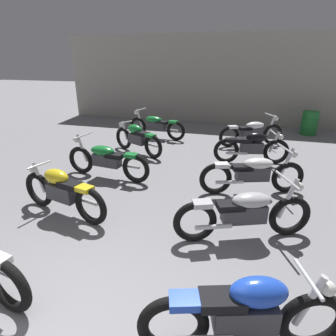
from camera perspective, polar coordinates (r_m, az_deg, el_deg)
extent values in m
cube|color=#9E998E|center=(12.36, 9.59, 17.33)|extent=(13.23, 0.24, 3.60)
torus|color=black|center=(3.71, -29.79, -20.06)|extent=(0.68, 0.22, 0.67)
cylinder|color=silver|center=(3.94, -30.39, -17.84)|extent=(0.55, 0.16, 0.07)
torus|color=black|center=(5.78, -24.79, -4.00)|extent=(0.68, 0.26, 0.67)
torus|color=black|center=(4.86, -15.47, -7.52)|extent=(0.68, 0.26, 0.67)
cylinder|color=silver|center=(5.62, -24.71, -1.79)|extent=(0.25, 0.12, 0.56)
cube|color=#38383D|center=(5.26, -20.69, -4.65)|extent=(0.61, 0.37, 0.28)
ellipsoid|color=yellow|center=(5.22, -21.81, -1.62)|extent=(0.57, 0.39, 0.26)
cube|color=black|center=(5.02, -19.34, -3.19)|extent=(0.44, 0.33, 0.10)
cube|color=yellow|center=(4.79, -16.68, -4.05)|extent=(0.32, 0.26, 0.08)
cylinder|color=silver|center=(5.48, -24.75, 0.59)|extent=(0.15, 0.48, 0.04)
sphere|color=white|center=(5.68, -25.77, -0.20)|extent=(0.14, 0.14, 0.14)
cylinder|color=silver|center=(5.11, -16.46, -6.38)|extent=(0.55, 0.20, 0.07)
torus|color=black|center=(7.07, -17.30, 1.56)|extent=(0.68, 0.18, 0.67)
torus|color=black|center=(6.26, -6.56, -0.15)|extent=(0.68, 0.18, 0.67)
cylinder|color=silver|center=(6.93, -17.07, 3.89)|extent=(0.28, 0.10, 0.66)
cube|color=#38383D|center=(6.60, -12.33, 1.57)|extent=(0.68, 0.31, 0.28)
ellipsoid|color=#197F33|center=(6.59, -13.20, 3.48)|extent=(0.63, 0.39, 0.22)
cube|color=black|center=(6.44, -10.80, 2.50)|extent=(0.42, 0.28, 0.10)
cube|color=#197F33|center=(6.21, -7.49, 2.56)|extent=(0.30, 0.23, 0.08)
cylinder|color=silver|center=(6.81, -16.95, 6.32)|extent=(0.11, 0.68, 0.04)
sphere|color=white|center=(6.97, -18.14, 5.49)|extent=(0.14, 0.14, 0.14)
cylinder|color=silver|center=(6.49, -7.95, 0.39)|extent=(0.55, 0.13, 0.07)
torus|color=black|center=(8.75, -9.03, 6.01)|extent=(0.65, 0.40, 0.67)
torus|color=black|center=(7.81, -3.04, 4.36)|extent=(0.65, 0.40, 0.67)
cylinder|color=silver|center=(8.63, -8.79, 7.58)|extent=(0.25, 0.17, 0.56)
cube|color=#38383D|center=(8.24, -6.23, 5.90)|extent=(0.62, 0.47, 0.28)
ellipsoid|color=#197F33|center=(8.24, -6.77, 7.90)|extent=(0.59, 0.49, 0.26)
cube|color=black|center=(8.03, -5.24, 7.01)|extent=(0.47, 0.40, 0.10)
cube|color=#197F33|center=(7.79, -3.60, 6.61)|extent=(0.34, 0.31, 0.08)
cylinder|color=silver|center=(8.52, -8.64, 9.22)|extent=(0.25, 0.44, 0.04)
sphere|color=white|center=(8.70, -9.43, 8.61)|extent=(0.14, 0.14, 0.14)
cylinder|color=silver|center=(8.07, -3.62, 4.77)|extent=(0.52, 0.31, 0.07)
torus|color=black|center=(10.24, -6.13, 8.39)|extent=(0.68, 0.23, 0.67)
torus|color=black|center=(9.54, 1.61, 7.54)|extent=(0.68, 0.23, 0.67)
cylinder|color=silver|center=(10.13, -5.81, 10.06)|extent=(0.28, 0.12, 0.66)
cube|color=#38383D|center=(9.84, -2.41, 8.57)|extent=(0.69, 0.35, 0.28)
ellipsoid|color=#197F33|center=(9.84, -2.94, 9.87)|extent=(0.65, 0.42, 0.22)
cube|color=black|center=(9.71, -1.26, 9.25)|extent=(0.44, 0.31, 0.10)
cube|color=#197F33|center=(9.51, 1.07, 9.36)|extent=(0.31, 0.25, 0.08)
cylinder|color=silver|center=(10.04, -5.58, 11.77)|extent=(0.16, 0.68, 0.04)
sphere|color=white|center=(10.17, -6.54, 11.16)|extent=(0.14, 0.14, 0.14)
cylinder|color=silver|center=(9.76, 0.58, 7.75)|extent=(0.55, 0.17, 0.07)
torus|color=black|center=(3.27, 27.33, -26.03)|extent=(0.67, 0.31, 0.67)
torus|color=black|center=(2.95, 1.07, -29.44)|extent=(0.67, 0.31, 0.67)
cylinder|color=silver|center=(3.05, 26.79, -22.98)|extent=(0.25, 0.14, 0.56)
cube|color=#38383D|center=(2.97, 15.30, -27.01)|extent=(0.62, 0.40, 0.28)
ellipsoid|color=blue|center=(2.80, 18.02, -22.85)|extent=(0.58, 0.43, 0.26)
cube|color=black|center=(2.77, 10.94, -24.83)|extent=(0.45, 0.35, 0.10)
cube|color=blue|center=(2.73, 3.44, -25.36)|extent=(0.33, 0.28, 0.08)
cylinder|color=silver|center=(2.86, 26.58, -19.42)|extent=(0.18, 0.47, 0.04)
sphere|color=white|center=(3.03, 29.74, -20.50)|extent=(0.14, 0.14, 0.14)
torus|color=black|center=(4.81, 23.52, -8.95)|extent=(0.66, 0.36, 0.67)
torus|color=black|center=(4.29, 5.51, -10.87)|extent=(0.66, 0.36, 0.67)
cylinder|color=silver|center=(4.63, 23.22, -5.73)|extent=(0.28, 0.17, 0.66)
cube|color=#38383D|center=(4.45, 15.18, -8.87)|extent=(0.70, 0.47, 0.28)
ellipsoid|color=#B7B7BC|center=(4.38, 16.68, -6.25)|extent=(0.68, 0.52, 0.22)
cube|color=black|center=(4.31, 12.61, -7.53)|extent=(0.46, 0.37, 0.10)
cube|color=#B7B7BC|center=(4.16, 7.01, -7.26)|extent=(0.34, 0.29, 0.08)
cylinder|color=silver|center=(4.48, 23.12, -2.26)|extent=(0.29, 0.64, 0.04)
sphere|color=white|center=(4.62, 25.07, -3.47)|extent=(0.14, 0.14, 0.14)
cylinder|color=silver|center=(4.25, 9.23, -11.74)|extent=(0.54, 0.27, 0.07)
torus|color=black|center=(6.28, 23.16, -1.76)|extent=(0.67, 0.32, 0.67)
torus|color=black|center=(5.78, 9.66, -2.20)|extent=(0.67, 0.32, 0.67)
cylinder|color=silver|center=(6.14, 22.90, 0.88)|extent=(0.28, 0.16, 0.66)
cube|color=#38383D|center=(5.95, 16.79, -1.10)|extent=(0.70, 0.44, 0.28)
ellipsoid|color=white|center=(5.91, 17.93, 0.90)|extent=(0.67, 0.50, 0.22)
cube|color=black|center=(5.83, 14.90, 0.12)|extent=(0.46, 0.36, 0.10)
cube|color=white|center=(5.69, 10.83, 0.60)|extent=(0.33, 0.28, 0.08)
cylinder|color=silver|center=(6.02, 22.81, 3.63)|extent=(0.25, 0.65, 0.04)
sphere|color=white|center=(6.14, 24.33, 2.55)|extent=(0.14, 0.14, 0.14)
cylinder|color=silver|center=(5.73, 12.36, -2.83)|extent=(0.54, 0.24, 0.07)
torus|color=black|center=(7.89, 21.15, 3.10)|extent=(0.68, 0.25, 0.67)
torus|color=black|center=(7.59, 11.76, 3.43)|extent=(0.68, 0.25, 0.67)
cylinder|color=silver|center=(7.80, 20.84, 4.93)|extent=(0.25, 0.12, 0.56)
cube|color=#38383D|center=(7.69, 16.62, 3.98)|extent=(0.61, 0.36, 0.28)
ellipsoid|color=black|center=(7.64, 17.58, 5.96)|extent=(0.57, 0.39, 0.26)
cube|color=black|center=(7.58, 15.16, 5.48)|extent=(0.44, 0.32, 0.10)
cube|color=black|center=(7.52, 12.69, 5.58)|extent=(0.32, 0.26, 0.08)
cylinder|color=silver|center=(7.71, 20.66, 6.80)|extent=(0.14, 0.48, 0.04)
sphere|color=white|center=(7.80, 21.96, 5.87)|extent=(0.14, 0.14, 0.14)
cylinder|color=silver|center=(7.52, 13.77, 2.92)|extent=(0.55, 0.19, 0.07)
torus|color=black|center=(9.74, 20.47, 6.49)|extent=(0.64, 0.41, 0.67)
torus|color=black|center=(9.03, 12.33, 6.26)|extent=(0.64, 0.41, 0.67)
cylinder|color=silver|center=(9.63, 20.30, 8.26)|extent=(0.27, 0.19, 0.66)
cube|color=#38383D|center=(9.34, 16.61, 6.99)|extent=(0.70, 0.52, 0.28)
ellipsoid|color=white|center=(9.34, 17.30, 8.30)|extent=(0.68, 0.56, 0.22)
cube|color=black|center=(9.20, 15.49, 7.80)|extent=(0.47, 0.40, 0.10)
cube|color=white|center=(9.00, 13.06, 8.12)|extent=(0.34, 0.31, 0.08)
cylinder|color=silver|center=(9.54, 20.23, 10.06)|extent=(0.35, 0.62, 0.04)
sphere|color=white|center=(9.67, 21.16, 9.35)|extent=(0.14, 0.14, 0.14)
cylinder|color=silver|center=(9.03, 14.10, 5.97)|extent=(0.52, 0.32, 0.07)
cylinder|color=#1E722D|center=(11.57, 26.84, 8.19)|extent=(0.56, 0.56, 0.85)
torus|color=#1E722D|center=(11.53, 26.98, 9.01)|extent=(0.59, 0.59, 0.03)
torus|color=#1E722D|center=(11.60, 26.70, 7.38)|extent=(0.59, 0.59, 0.03)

